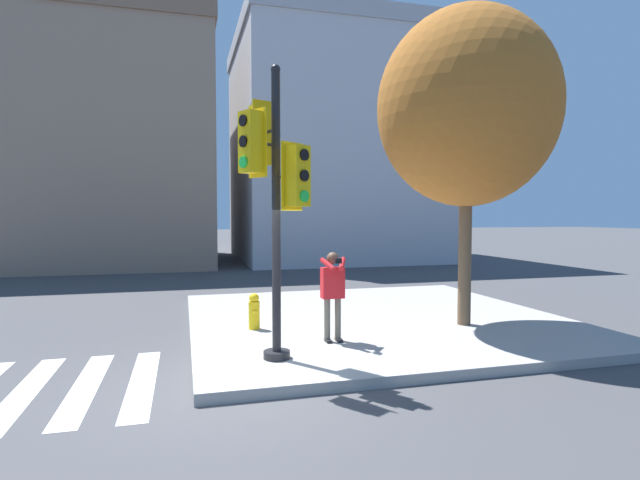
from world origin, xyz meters
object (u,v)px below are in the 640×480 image
(traffic_signal_pole, at_px, (272,178))
(street_tree, at_px, (467,109))
(fire_hydrant, at_px, (254,311))
(person_photographer, at_px, (333,288))

(traffic_signal_pole, height_order, street_tree, street_tree)
(traffic_signal_pole, xyz_separation_m, fire_hydrant, (0.01, 2.17, -2.47))
(traffic_signal_pole, bearing_deg, street_tree, 18.77)
(fire_hydrant, bearing_deg, traffic_signal_pole, -90.33)
(traffic_signal_pole, distance_m, street_tree, 4.75)
(person_photographer, bearing_deg, fire_hydrant, 132.82)
(traffic_signal_pole, bearing_deg, person_photographer, 34.34)
(traffic_signal_pole, xyz_separation_m, person_photographer, (1.24, 0.84, -1.87))
(person_photographer, bearing_deg, traffic_signal_pole, -145.66)
(traffic_signal_pole, distance_m, person_photographer, 2.40)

